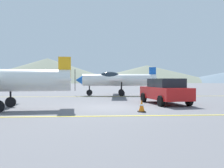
% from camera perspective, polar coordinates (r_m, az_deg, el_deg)
% --- Properties ---
extents(ground_plane, '(400.00, 400.00, 0.00)m').
position_cam_1_polar(ground_plane, '(13.84, -0.03, -5.41)').
color(ground_plane, slate).
extents(apron_line_near, '(80.00, 0.16, 0.01)m').
position_cam_1_polar(apron_line_near, '(10.51, 1.21, -7.44)').
color(apron_line_near, yellow).
rests_on(apron_line_near, ground_plane).
extents(apron_line_far, '(80.00, 0.16, 0.01)m').
position_cam_1_polar(apron_line_far, '(22.61, -1.53, -2.91)').
color(apron_line_far, yellow).
rests_on(apron_line_far, ground_plane).
extents(airplane_mid, '(8.05, 9.25, 2.77)m').
position_cam_1_polar(airplane_mid, '(23.93, 0.96, 1.03)').
color(airplane_mid, white).
rests_on(airplane_mid, ground_plane).
extents(car_sedan, '(2.55, 4.53, 1.62)m').
position_cam_1_polar(car_sedan, '(16.01, 12.19, -1.54)').
color(car_sedan, red).
rests_on(car_sedan, ground_plane).
extents(traffic_cone_side, '(0.36, 0.36, 0.59)m').
position_cam_1_polar(traffic_cone_side, '(11.90, 6.90, -5.08)').
color(traffic_cone_side, black).
rests_on(traffic_cone_side, ground_plane).
extents(hill_centerleft, '(81.84, 81.84, 13.36)m').
position_cam_1_polar(hill_centerleft, '(139.99, -14.76, 3.08)').
color(hill_centerleft, slate).
rests_on(hill_centerleft, ground_plane).
extents(hill_centerright, '(82.65, 82.65, 10.19)m').
position_cam_1_polar(hill_centerright, '(149.12, 8.11, 2.36)').
color(hill_centerright, slate).
rests_on(hill_centerright, ground_plane).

